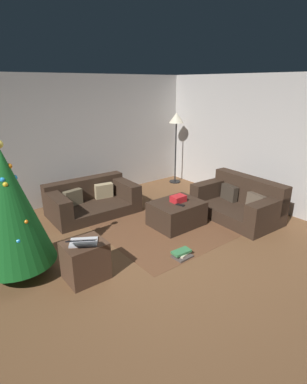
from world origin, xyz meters
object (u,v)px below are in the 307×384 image
at_px(tv_remote, 180,205).
at_px(side_table, 85,261).
at_px(laptop, 83,242).
at_px(couch_left, 91,200).
at_px(corner_lamp, 176,123).
at_px(christmas_tree, 10,208).
at_px(book_stack, 182,254).
at_px(ottoman, 177,214).
at_px(couch_right, 240,203).
at_px(gift_box, 178,199).

relative_size(tv_remote, side_table, 0.31).
bearing_deg(laptop, couch_left, 60.90).
xyz_separation_m(couch_left, corner_lamp, (2.60, 0.42, 1.24)).
bearing_deg(christmas_tree, book_stack, -27.08).
distance_m(ottoman, christmas_tree, 2.77).
relative_size(couch_left, couch_right, 1.05).
relative_size(ottoman, corner_lamp, 0.50).
bearing_deg(side_table, gift_box, 12.52).
height_order(christmas_tree, laptop, christmas_tree).
bearing_deg(book_stack, gift_box, 50.85).
height_order(gift_box, corner_lamp, corner_lamp).
distance_m(tv_remote, laptop, 2.01).
xyz_separation_m(ottoman, tv_remote, (-0.06, -0.14, 0.23)).
bearing_deg(tv_remote, corner_lamp, 32.58).
relative_size(christmas_tree, side_table, 3.48).
bearing_deg(ottoman, couch_left, 122.51).
relative_size(ottoman, side_table, 1.70).
distance_m(couch_right, christmas_tree, 3.96).
bearing_deg(corner_lamp, laptop, -147.12).
xyz_separation_m(couch_left, book_stack, (0.27, -2.32, -0.21)).
height_order(tv_remote, laptop, laptop).
relative_size(gift_box, book_stack, 0.85).
height_order(gift_box, book_stack, gift_box).
bearing_deg(christmas_tree, corner_lamp, 21.65).
relative_size(couch_left, corner_lamp, 0.96).
bearing_deg(gift_box, couch_left, 123.49).
distance_m(ottoman, corner_lamp, 2.82).
relative_size(couch_left, side_table, 3.22).
height_order(ottoman, corner_lamp, corner_lamp).
bearing_deg(laptop, gift_box, 13.74).
xyz_separation_m(christmas_tree, laptop, (0.63, -0.67, -0.39)).
bearing_deg(side_table, laptop, -121.35).
distance_m(side_table, book_stack, 1.42).
xyz_separation_m(laptop, corner_lamp, (3.70, 2.39, 0.92)).
height_order(couch_right, side_table, couch_right).
xyz_separation_m(ottoman, christmas_tree, (-2.66, 0.17, 0.74)).
bearing_deg(couch_left, christmas_tree, 38.83).
distance_m(ottoman, gift_box, 0.28).
relative_size(gift_box, side_table, 0.49).
bearing_deg(corner_lamp, couch_left, -170.92).
xyz_separation_m(laptop, book_stack, (1.37, -0.35, -0.53)).
bearing_deg(ottoman, couch_right, -21.78).
relative_size(side_table, book_stack, 1.75).
height_order(couch_left, laptop, laptop).
distance_m(gift_box, corner_lamp, 2.68).
distance_m(couch_right, tv_remote, 1.29).
bearing_deg(laptop, book_stack, -14.28).
distance_m(christmas_tree, side_table, 1.15).
distance_m(couch_right, corner_lamp, 2.69).
relative_size(gift_box, tv_remote, 1.58).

